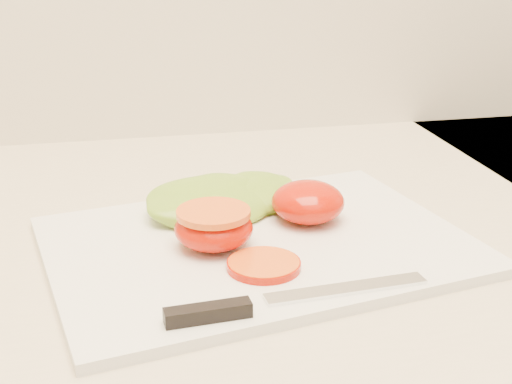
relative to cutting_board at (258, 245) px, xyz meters
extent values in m
cube|color=beige|center=(0.16, 0.08, -0.02)|extent=(3.92, 0.65, 0.03)
cube|color=white|center=(0.00, 0.00, 0.00)|extent=(0.43, 0.34, 0.01)
ellipsoid|color=red|center=(0.06, 0.04, 0.03)|extent=(0.07, 0.07, 0.04)
ellipsoid|color=red|center=(-0.04, 0.00, 0.02)|extent=(0.07, 0.07, 0.04)
cylinder|color=#DE471D|center=(-0.04, 0.00, 0.04)|extent=(0.07, 0.07, 0.01)
cylinder|color=orange|center=(-0.01, -0.06, 0.01)|extent=(0.06, 0.06, 0.01)
ellipsoid|color=#7DAF2E|center=(-0.03, 0.08, 0.02)|extent=(0.16, 0.13, 0.03)
ellipsoid|color=#7DAF2E|center=(0.02, 0.09, 0.02)|extent=(0.14, 0.13, 0.02)
cube|color=silver|center=(0.05, -0.11, 0.01)|extent=(0.14, 0.03, 0.00)
cube|color=black|center=(-0.07, -0.13, 0.01)|extent=(0.07, 0.02, 0.01)
camera|label=1|loc=(-0.13, -0.60, 0.29)|focal=50.00mm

